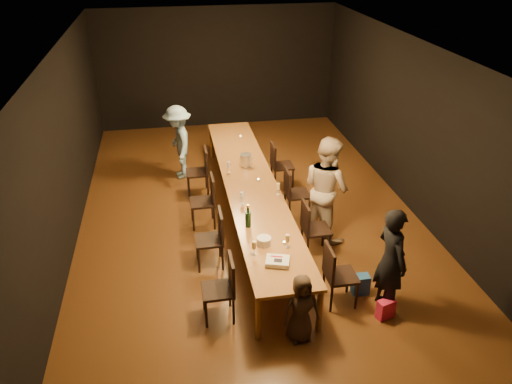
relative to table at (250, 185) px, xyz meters
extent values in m
plane|color=#462211|center=(0.00, 0.00, -0.70)|extent=(10.00, 10.00, 0.00)
cube|color=black|center=(0.00, 5.00, 0.80)|extent=(6.00, 0.04, 3.00)
cube|color=black|center=(0.00, -5.00, 0.80)|extent=(6.00, 0.04, 3.00)
cube|color=black|center=(-3.00, 0.00, 0.80)|extent=(0.04, 10.00, 3.00)
cube|color=black|center=(3.00, 0.00, 0.80)|extent=(0.04, 10.00, 3.00)
cube|color=silver|center=(0.00, 0.00, 2.30)|extent=(6.00, 10.00, 0.04)
cube|color=olive|center=(0.00, 0.00, 0.02)|extent=(0.90, 6.00, 0.05)
cylinder|color=olive|center=(-0.40, -2.90, -0.35)|extent=(0.08, 0.08, 0.70)
cylinder|color=olive|center=(0.40, -2.90, -0.35)|extent=(0.08, 0.08, 0.70)
cylinder|color=olive|center=(-0.40, 2.90, -0.35)|extent=(0.08, 0.08, 0.70)
cylinder|color=olive|center=(0.40, 2.90, -0.35)|extent=(0.08, 0.08, 0.70)
imported|color=black|center=(1.44, -2.60, 0.08)|extent=(0.46, 0.62, 1.56)
imported|color=beige|center=(1.15, -0.68, 0.19)|extent=(0.98, 1.07, 1.78)
imported|color=#86AECF|center=(-1.15, 2.02, 0.07)|extent=(0.69, 1.05, 1.54)
imported|color=#382A1F|center=(0.13, -2.97, -0.22)|extent=(0.50, 0.35, 0.97)
cube|color=#DF214F|center=(1.36, -2.82, -0.56)|extent=(0.27, 0.19, 0.28)
cube|color=#265AA5|center=(1.21, -2.27, -0.55)|extent=(0.24, 0.16, 0.30)
cube|color=white|center=(-0.04, -2.37, 0.08)|extent=(0.37, 0.33, 0.07)
cube|color=black|center=(-0.04, -2.39, 0.12)|extent=(0.12, 0.11, 0.00)
cube|color=red|center=(-0.04, -2.30, 0.12)|extent=(0.16, 0.07, 0.00)
cylinder|color=white|center=(-0.13, -1.89, 0.11)|extent=(0.27, 0.27, 0.11)
cylinder|color=silver|center=(0.03, 0.70, 0.16)|extent=(0.27, 0.27, 0.23)
cylinder|color=#B2B7B2|center=(0.15, -1.93, 0.06)|extent=(0.05, 0.05, 0.03)
cylinder|color=#B2B7B2|center=(0.15, 0.06, 0.06)|extent=(0.05, 0.05, 0.03)
cylinder|color=#B2B7B2|center=(0.15, 2.12, 0.06)|extent=(0.05, 0.05, 0.03)
camera|label=1|loc=(-1.28, -7.58, 4.00)|focal=35.00mm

